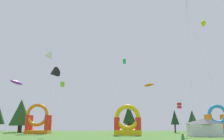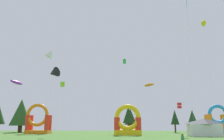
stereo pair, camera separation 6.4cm
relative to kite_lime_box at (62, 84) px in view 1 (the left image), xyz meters
name	(u,v)px [view 1 (the left image)]	position (x,y,z in m)	size (l,w,h in m)	color
kite_lime_box	(62,84)	(0.00, 0.00, 0.00)	(2.58, 4.06, 11.96)	#8CD826
kite_purple_parafoil	(16,82)	(-6.83, -8.79, -0.88)	(2.22, 3.92, 11.14)	purple
kite_orange_parafoil	(149,85)	(19.33, -4.16, -0.90)	(2.93, 2.55, 10.98)	orange
kite_green_box	(124,62)	(14.23, 3.00, 5.91)	(6.78, 1.88, 17.92)	green
kite_yellow_parafoil	(204,24)	(30.79, -6.21, 11.61)	(2.40, 8.74, 23.55)	yellow
kite_white_delta	(47,55)	(0.50, -13.48, 3.23)	(1.55, 5.83, 15.39)	white
kite_black_delta	(53,73)	(2.27, -15.16, -0.36)	(2.36, 3.21, 12.02)	black
kite_red_box	(179,106)	(25.65, -2.62, -5.08)	(2.34, 0.80, 6.92)	red
inflatable_red_slide	(128,124)	(14.84, 3.80, -8.98)	(6.25, 4.68, 6.99)	yellow
inflatable_orange_dome	(38,122)	(-8.30, 8.95, -8.48)	(6.05, 3.69, 7.66)	orange
inflatable_blue_arch	(217,123)	(36.81, 7.77, -8.66)	(4.95, 3.61, 7.18)	#268CD8
festival_tent	(204,127)	(31.11, -0.31, -9.57)	(6.42, 4.04, 3.66)	silver
tree_row_1	(21,112)	(-16.30, 16.91, -5.67)	(6.36, 6.36, 9.57)	#4C331E
tree_row_2	(128,115)	(15.19, 14.73, -6.46)	(3.09, 3.09, 7.35)	#4C331E
tree_row_3	(130,117)	(15.85, 18.92, -6.97)	(3.62, 3.62, 6.75)	#4C331E
tree_row_4	(175,117)	(28.64, 18.28, -7.12)	(2.44, 2.44, 6.44)	#4C331E
tree_row_5	(192,118)	(33.75, 18.71, -7.44)	(3.29, 3.29, 6.43)	#4C331E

